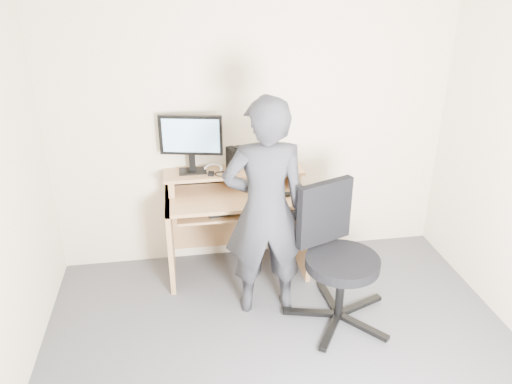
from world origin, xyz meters
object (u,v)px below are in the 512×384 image
object	(u,v)px
monitor	(191,139)
office_chair	(336,251)
person	(265,210)
desk	(236,212)

from	to	relation	value
monitor	office_chair	world-z (taller)	monitor
monitor	person	xyz separation A→B (m)	(0.50, -0.73, -0.34)
desk	monitor	bearing A→B (deg)	165.30
desk	person	bearing A→B (deg)	-76.83
monitor	person	size ratio (longest dim) A/B	0.30
monitor	office_chair	size ratio (longest dim) A/B	0.50
desk	monitor	world-z (taller)	monitor
office_chair	monitor	bearing A→B (deg)	116.32
desk	person	xyz separation A→B (m)	(0.15, -0.63, 0.33)
person	desk	bearing A→B (deg)	-75.43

